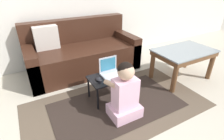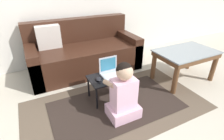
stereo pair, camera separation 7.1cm
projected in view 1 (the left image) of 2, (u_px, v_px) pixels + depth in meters
The scene contains 8 objects.
ground_plane at pixel (126, 104), 2.25m from camera, with size 16.00×16.00×0.00m, color beige.
area_rug at pixel (117, 105), 2.22m from camera, with size 2.24×1.22×0.01m.
couch at pixel (82, 54), 2.97m from camera, with size 1.80×0.83×0.84m.
coffee_table at pixel (184, 55), 2.65m from camera, with size 0.89×0.57×0.48m.
laptop_desk at pixel (110, 79), 2.24m from camera, with size 0.53×0.34×0.32m.
laptop at pixel (111, 72), 2.24m from camera, with size 0.25×0.22×0.23m.
computer_mouse at pixel (99, 79), 2.13m from camera, with size 0.06×0.11×0.04m.
person_seated at pixel (125, 93), 1.92m from camera, with size 0.35×0.37×0.69m.
Camera 1 is at (-1.02, -1.47, 1.45)m, focal length 28.00 mm.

